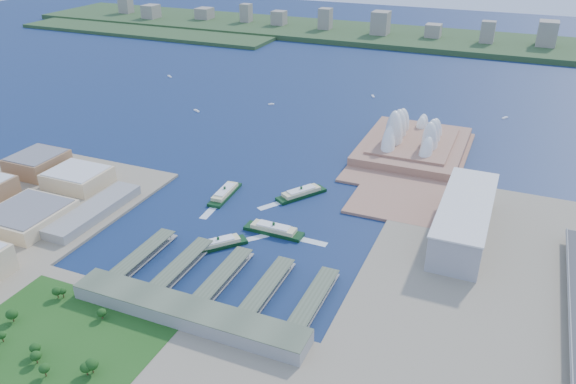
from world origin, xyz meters
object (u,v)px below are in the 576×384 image
at_px(ferry_b, 301,191).
at_px(ferry_d, 274,228).
at_px(ferry_a, 225,191).
at_px(ferry_c, 218,242).
at_px(toaster_building, 464,219).
at_px(opera_house, 415,129).

height_order(ferry_b, ferry_d, ferry_d).
bearing_deg(ferry_a, ferry_c, -68.31).
bearing_deg(toaster_building, ferry_d, -159.57).
height_order(opera_house, ferry_a, opera_house).
height_order(opera_house, ferry_c, opera_house).
distance_m(opera_house, ferry_a, 272.70).
height_order(toaster_building, ferry_b, toaster_building).
height_order(ferry_a, ferry_d, ferry_d).
bearing_deg(ferry_d, ferry_a, 59.17).
bearing_deg(ferry_a, toaster_building, -0.83).
height_order(ferry_c, ferry_d, ferry_d).
distance_m(ferry_a, ferry_b, 86.12).
distance_m(opera_house, toaster_building, 219.62).
relative_size(toaster_building, ferry_c, 2.78).
relative_size(opera_house, ferry_a, 2.98).
height_order(toaster_building, ferry_a, toaster_building).
bearing_deg(toaster_building, opera_house, 114.23).
relative_size(toaster_building, ferry_b, 2.56).
bearing_deg(ferry_c, ferry_d, -88.76).
bearing_deg(ferry_c, opera_house, -69.72).
relative_size(opera_house, ferry_c, 3.23).
xyz_separation_m(ferry_a, ferry_d, (83.84, -51.81, 0.08)).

